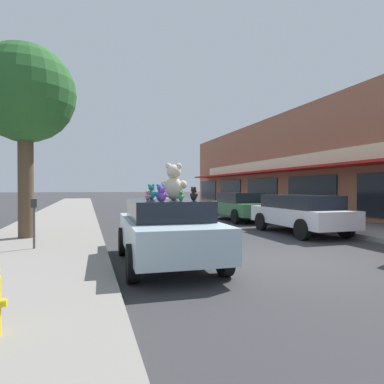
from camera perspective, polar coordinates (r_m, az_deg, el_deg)
The scene contains 18 objects.
ground_plane at distance 8.58m, azimuth 15.89°, elevation -10.92°, with size 260.00×260.00×0.00m, color #333335.
sidewalk_near at distance 7.35m, azimuth -27.62°, elevation -12.28°, with size 3.58×90.00×0.17m.
storefront_row at distance 27.42m, azimuth 27.23°, elevation 3.98°, with size 15.24×34.51×6.65m.
plush_art_car at distance 7.77m, azimuth -4.21°, elevation -6.20°, with size 2.10×4.29×1.45m.
teddy_bear_giant at distance 7.72m, azimuth -3.07°, elevation 1.63°, with size 0.63×0.45×0.83m.
teddy_bear_blue at distance 6.97m, azimuth -5.32°, elevation -0.16°, with size 0.26×0.16×0.36m.
teddy_bear_black at distance 7.24m, azimuth 0.27°, elevation -0.33°, with size 0.18×0.23×0.30m.
teddy_bear_pink at distance 7.43m, azimuth -7.39°, elevation -0.61°, with size 0.15×0.15×0.22m.
teddy_bear_red at distance 7.54m, azimuth 0.42°, elevation -0.41°, with size 0.18×0.18×0.27m.
teddy_bear_brown at distance 8.35m, azimuth -6.67°, elevation -0.15°, with size 0.24×0.16×0.31m.
teddy_bear_green at distance 7.18m, azimuth -1.87°, elevation -0.66°, with size 0.16×0.10×0.22m.
teddy_bear_orange at distance 8.49m, azimuth -3.04°, elevation -0.15°, with size 0.17×0.23×0.31m.
teddy_bear_purple at distance 6.85m, azimuth -4.92°, elevation -0.40°, with size 0.22×0.19×0.30m.
teddy_bear_teal at distance 8.13m, azimuth -6.79°, elevation 0.03°, with size 0.28×0.22×0.37m.
parked_car_far_center at distance 13.41m, azimuth 17.55°, elevation -3.21°, with size 1.94×4.45×1.45m.
parked_car_far_right at distance 18.01m, azimuth 7.93°, elevation -2.26°, with size 1.95×4.56×1.46m.
street_tree at distance 12.21m, azimuth -26.04°, elevation 14.28°, with size 3.05×3.05×6.03m.
parking_meter at distance 9.65m, azimuth -24.84°, elevation -3.80°, with size 0.14×0.10×1.27m.
Camera 1 is at (-4.58, -7.05, 1.73)m, focal length 32.00 mm.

